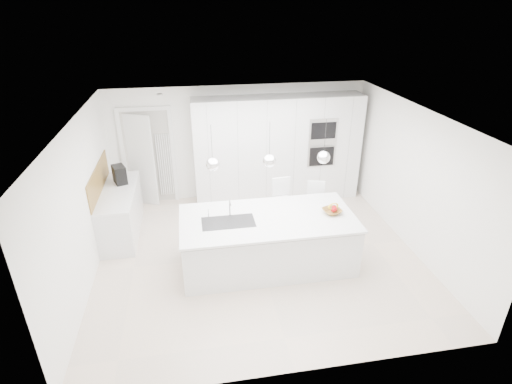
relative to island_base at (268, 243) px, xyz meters
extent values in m
plane|color=beige|center=(-0.10, 0.30, -0.43)|extent=(5.50, 5.50, 0.00)
plane|color=white|center=(-0.10, 2.80, 0.82)|extent=(5.50, 0.00, 5.50)
plane|color=white|center=(-2.85, 0.30, 0.82)|extent=(0.00, 5.00, 5.00)
plane|color=white|center=(-0.10, 0.30, 2.07)|extent=(5.50, 5.50, 0.00)
cube|color=silver|center=(0.70, 2.50, 0.72)|extent=(3.60, 0.60, 2.30)
cube|color=white|center=(-2.30, 2.72, 0.57)|extent=(0.76, 0.38, 2.00)
cube|color=silver|center=(-2.55, 1.50, 0.00)|extent=(0.60, 1.80, 0.86)
cube|color=white|center=(-2.55, 1.50, 0.45)|extent=(0.62, 1.82, 0.04)
cube|color=olive|center=(-2.84, 1.50, 0.72)|extent=(0.02, 1.80, 0.50)
cube|color=silver|center=(0.00, 0.00, 0.00)|extent=(2.80, 1.20, 0.86)
cube|color=white|center=(0.00, 0.05, 0.45)|extent=(2.84, 1.40, 0.04)
cylinder|color=white|center=(-0.60, 0.20, 0.62)|extent=(0.02, 0.02, 0.30)
sphere|color=white|center=(-0.85, 0.00, 1.47)|extent=(0.20, 0.20, 0.20)
sphere|color=white|center=(0.00, 0.00, 1.47)|extent=(0.20, 0.20, 0.20)
sphere|color=white|center=(0.85, 0.00, 1.47)|extent=(0.20, 0.20, 0.20)
imported|color=olive|center=(1.07, 0.00, 0.51)|extent=(0.36, 0.36, 0.07)
cube|color=black|center=(-2.53, 1.85, 0.64)|extent=(0.31, 0.38, 0.34)
sphere|color=#AD090F|center=(1.10, 0.00, 0.54)|extent=(0.07, 0.07, 0.07)
sphere|color=#AD090F|center=(1.12, 0.05, 0.54)|extent=(0.09, 0.09, 0.09)
sphere|color=#AD090F|center=(1.08, -0.02, 0.54)|extent=(0.07, 0.07, 0.07)
sphere|color=#AD090F|center=(1.11, 0.01, 0.54)|extent=(0.08, 0.08, 0.08)
torus|color=gold|center=(1.09, 0.02, 0.59)|extent=(0.24, 0.17, 0.21)
camera|label=1|loc=(-1.15, -5.47, 3.67)|focal=28.00mm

